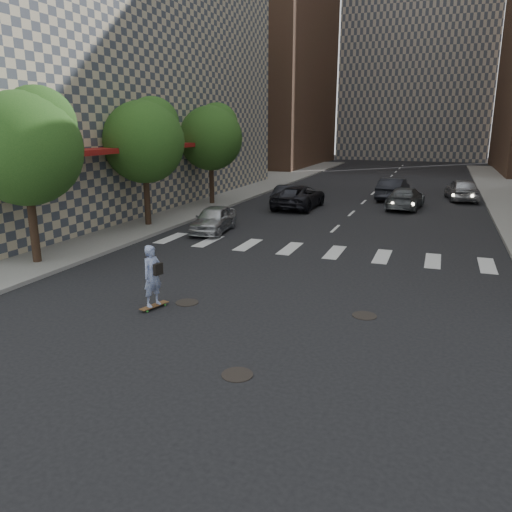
% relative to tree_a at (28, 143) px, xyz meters
% --- Properties ---
extents(ground, '(160.00, 160.00, 0.00)m').
position_rel_tree_a_xyz_m(ground, '(9.45, -3.14, -4.65)').
color(ground, black).
rests_on(ground, ground).
extents(sidewalk_left, '(13.00, 80.00, 0.15)m').
position_rel_tree_a_xyz_m(sidewalk_left, '(-5.05, 16.86, -4.57)').
color(sidewalk_left, gray).
rests_on(sidewalk_left, ground).
extents(building_left, '(16.40, 33.00, 25.00)m').
position_rel_tree_a_xyz_m(building_left, '(-9.03, 15.35, 7.84)').
color(building_left, tan).
rests_on(building_left, ground).
extents(tower_left, '(18.00, 24.00, 40.00)m').
position_rel_tree_a_xyz_m(tower_left, '(-10.55, 51.86, 15.35)').
color(tower_left, brown).
rests_on(tower_left, ground).
extents(tower_center, '(22.00, 20.00, 48.00)m').
position_rel_tree_a_xyz_m(tower_center, '(9.45, 74.86, 19.35)').
color(tower_center, '#ADA08E').
rests_on(tower_center, ground).
extents(tree_a, '(4.20, 4.20, 6.60)m').
position_rel_tree_a_xyz_m(tree_a, '(0.00, 0.00, 0.00)').
color(tree_a, '#382619').
rests_on(tree_a, sidewalk_left).
extents(tree_b, '(4.20, 4.20, 6.60)m').
position_rel_tree_a_xyz_m(tree_b, '(0.00, 8.00, 0.00)').
color(tree_b, '#382619').
rests_on(tree_b, sidewalk_left).
extents(tree_c, '(4.20, 4.20, 6.60)m').
position_rel_tree_a_xyz_m(tree_c, '(0.00, 16.00, 0.00)').
color(tree_c, '#382619').
rests_on(tree_c, sidewalk_left).
extents(manhole_a, '(0.70, 0.70, 0.02)m').
position_rel_tree_a_xyz_m(manhole_a, '(10.65, -5.64, -4.64)').
color(manhole_a, black).
rests_on(manhole_a, ground).
extents(manhole_b, '(0.70, 0.70, 0.02)m').
position_rel_tree_a_xyz_m(manhole_b, '(7.45, -1.94, -4.64)').
color(manhole_b, black).
rests_on(manhole_b, ground).
extents(manhole_c, '(0.70, 0.70, 0.02)m').
position_rel_tree_a_xyz_m(manhole_c, '(12.75, -1.14, -4.64)').
color(manhole_c, black).
rests_on(manhole_c, ground).
extents(skateboarder, '(0.61, 1.00, 1.94)m').
position_rel_tree_a_xyz_m(skateboarder, '(6.77, -2.70, -3.63)').
color(skateboarder, brown).
rests_on(skateboarder, ground).
extents(silver_sedan, '(1.97, 4.05, 1.33)m').
position_rel_tree_a_xyz_m(silver_sedan, '(3.79, 7.91, -3.98)').
color(silver_sedan, '#B6B9BD').
rests_on(silver_sedan, ground).
extents(traffic_car_a, '(1.70, 4.57, 1.49)m').
position_rel_tree_a_xyz_m(traffic_car_a, '(5.25, 16.86, -3.90)').
color(traffic_car_a, black).
rests_on(traffic_car_a, ground).
extents(traffic_car_b, '(2.44, 4.98, 1.39)m').
position_rel_tree_a_xyz_m(traffic_car_b, '(12.41, 18.86, -3.95)').
color(traffic_car_b, '#515458').
rests_on(traffic_car_b, ground).
extents(traffic_car_c, '(2.60, 5.42, 1.49)m').
position_rel_tree_a_xyz_m(traffic_car_c, '(5.84, 16.72, -3.90)').
color(traffic_car_c, black).
rests_on(traffic_car_c, ground).
extents(traffic_car_d, '(2.52, 4.96, 1.62)m').
position_rel_tree_a_xyz_m(traffic_car_d, '(15.95, 24.07, -3.84)').
color(traffic_car_d, '#A3A4AA').
rests_on(traffic_car_d, ground).
extents(traffic_car_e, '(2.08, 4.91, 1.58)m').
position_rel_tree_a_xyz_m(traffic_car_e, '(11.26, 22.72, -3.86)').
color(traffic_car_e, black).
rests_on(traffic_car_e, ground).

